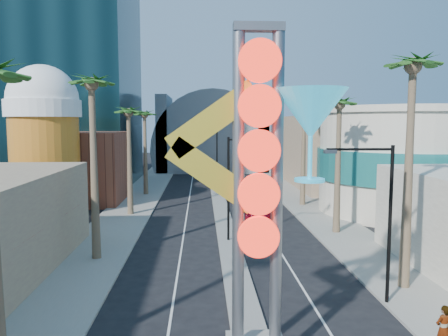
# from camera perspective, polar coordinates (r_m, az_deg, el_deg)

# --- Properties ---
(sidewalk_west) EXTENTS (5.00, 100.00, 0.15)m
(sidewalk_west) POSITION_cam_1_polar(r_m,az_deg,el_deg) (48.97, -11.75, -4.76)
(sidewalk_west) COLOR gray
(sidewalk_west) RESTS_ON ground
(sidewalk_east) EXTENTS (5.00, 100.00, 0.15)m
(sidewalk_east) POSITION_cam_1_polar(r_m,az_deg,el_deg) (49.75, 10.50, -4.56)
(sidewalk_east) COLOR gray
(sidewalk_east) RESTS_ON ground
(median) EXTENTS (1.60, 84.00, 0.15)m
(median) POSITION_cam_1_polar(r_m,az_deg,el_deg) (51.38, -0.68, -4.12)
(median) COLOR gray
(median) RESTS_ON ground
(hotel_tower) EXTENTS (20.00, 20.00, 50.00)m
(hotel_tower) POSITION_cam_1_polar(r_m,az_deg,el_deg) (69.41, -20.78, 18.85)
(hotel_tower) COLOR black
(hotel_tower) RESTS_ON ground
(brick_filler_west) EXTENTS (10.00, 10.00, 8.00)m
(brick_filler_west) POSITION_cam_1_polar(r_m,az_deg,el_deg) (52.69, -18.35, 0.13)
(brick_filler_west) COLOR brown
(brick_filler_west) RESTS_ON ground
(filler_east) EXTENTS (10.00, 20.00, 10.00)m
(filler_east) POSITION_cam_1_polar(r_m,az_deg,el_deg) (63.31, 13.58, 2.11)
(filler_east) COLOR #997863
(filler_east) RESTS_ON ground
(beer_mug) EXTENTS (7.00, 7.00, 14.50)m
(beer_mug) POSITION_cam_1_polar(r_m,az_deg,el_deg) (45.12, -22.42, 3.95)
(beer_mug) COLOR #C5831A
(beer_mug) RESTS_ON ground
(turquoise_building) EXTENTS (16.60, 16.60, 10.60)m
(turquoise_building) POSITION_cam_1_polar(r_m,az_deg,el_deg) (47.18, 22.15, 0.87)
(turquoise_building) COLOR #BFB6A1
(turquoise_building) RESTS_ON ground
(canopy) EXTENTS (22.00, 16.00, 22.00)m
(canopy) POSITION_cam_1_polar(r_m,az_deg,el_deg) (84.71, -1.61, 2.74)
(canopy) COLOR slate
(canopy) RESTS_ON ground
(neon_sign) EXTENTS (6.53, 2.60, 12.55)m
(neon_sign) POSITION_cam_1_polar(r_m,az_deg,el_deg) (15.87, 7.37, -0.51)
(neon_sign) COLOR gray
(neon_sign) RESTS_ON ground
(streetlight_0) EXTENTS (3.79, 0.25, 8.00)m
(streetlight_0) POSITION_cam_1_polar(r_m,az_deg,el_deg) (32.92, 1.53, -1.37)
(streetlight_0) COLOR black
(streetlight_0) RESTS_ON ground
(streetlight_1) EXTENTS (3.79, 0.25, 8.00)m
(streetlight_1) POSITION_cam_1_polar(r_m,az_deg,el_deg) (56.72, -1.48, 1.72)
(streetlight_1) COLOR black
(streetlight_1) RESTS_ON ground
(streetlight_2) EXTENTS (3.45, 0.25, 8.00)m
(streetlight_2) POSITION_cam_1_polar(r_m,az_deg,el_deg) (22.74, 19.81, -5.17)
(streetlight_2) COLOR black
(streetlight_2) RESTS_ON ground
(palm_1) EXTENTS (2.40, 2.40, 12.70)m
(palm_1) POSITION_cam_1_polar(r_m,az_deg,el_deg) (29.44, -16.90, 9.11)
(palm_1) COLOR brown
(palm_1) RESTS_ON ground
(palm_2) EXTENTS (2.40, 2.40, 11.20)m
(palm_2) POSITION_cam_1_polar(r_m,az_deg,el_deg) (43.12, -12.37, 6.36)
(palm_2) COLOR brown
(palm_2) RESTS_ON ground
(palm_3) EXTENTS (2.40, 2.40, 11.20)m
(palm_3) POSITION_cam_1_polar(r_m,az_deg,el_deg) (54.99, -10.33, 6.29)
(palm_3) COLOR brown
(palm_3) RESTS_ON ground
(palm_5) EXTENTS (2.40, 2.40, 13.20)m
(palm_5) POSITION_cam_1_polar(r_m,az_deg,el_deg) (25.19, 23.40, 10.46)
(palm_5) COLOR brown
(palm_5) RESTS_ON ground
(palm_6) EXTENTS (2.40, 2.40, 11.70)m
(palm_6) POSITION_cam_1_polar(r_m,az_deg,el_deg) (36.27, 14.84, 7.11)
(palm_6) COLOR brown
(palm_6) RESTS_ON ground
(palm_7) EXTENTS (2.40, 2.40, 12.70)m
(palm_7) POSITION_cam_1_polar(r_m,az_deg,el_deg) (47.87, 10.44, 7.96)
(palm_7) COLOR brown
(palm_7) RESTS_ON ground
(red_pickup) EXTENTS (3.06, 5.64, 1.50)m
(red_pickup) POSITION_cam_1_polar(r_m,az_deg,el_deg) (40.99, 4.56, -5.78)
(red_pickup) COLOR maroon
(red_pickup) RESTS_ON ground
(pedestrian_a) EXTENTS (0.79, 0.61, 1.93)m
(pedestrian_a) POSITION_cam_1_polar(r_m,az_deg,el_deg) (19.90, 26.74, -18.30)
(pedestrian_a) COLOR gray
(pedestrian_a) RESTS_ON sidewalk_east
(pedestrian_b) EXTENTS (0.98, 0.80, 1.86)m
(pedestrian_b) POSITION_cam_1_polar(r_m,az_deg,el_deg) (30.26, 23.80, -9.89)
(pedestrian_b) COLOR gray
(pedestrian_b) RESTS_ON sidewalk_east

